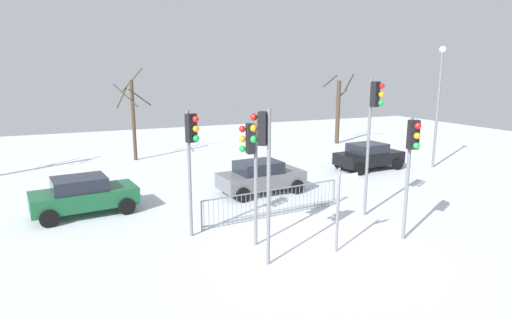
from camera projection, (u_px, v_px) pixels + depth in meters
The scene contains 14 objects.
ground_plane at pixel (314, 244), 13.56m from camera, with size 60.00×60.00×0.00m, color silver.
traffic_light_foreground_right at pixel (251, 155), 12.89m from camera, with size 0.57×0.35×3.96m.
traffic_light_rear_right at pixel (264, 152), 11.56m from camera, with size 0.48×0.45×4.43m.
traffic_light_mid_left at pixel (412, 151), 13.25m from camera, with size 0.37×0.55×4.02m.
traffic_light_mid_right at pixel (373, 118), 15.47m from camera, with size 0.38×0.54×5.12m.
traffic_light_foreground_left at pixel (191, 146), 13.53m from camera, with size 0.38×0.54×4.19m.
direction_sign_post at pixel (340, 205), 12.77m from camera, with size 0.78×0.17×2.61m.
pedestrian_guard_railing at pixel (274, 202), 16.05m from camera, with size 5.87×0.72×1.07m.
car_green_near at pixel (83, 195), 16.27m from camera, with size 3.99×2.33×1.47m.
car_black_far at pixel (369, 156), 23.73m from camera, with size 3.93×2.20×1.47m.
car_grey_trailing at pixel (261, 177), 19.09m from camera, with size 3.92×2.18×1.47m.
street_lamp at pixel (439, 95), 23.59m from camera, with size 0.36×0.36×6.71m.
bare_tree_left at pixel (133, 116), 25.84m from camera, with size 2.14×2.06×5.56m.
bare_tree_centre at pixel (338, 109), 31.96m from camera, with size 2.09×2.10×5.20m.
Camera 1 is at (-6.77, -10.92, 5.40)m, focal length 30.01 mm.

